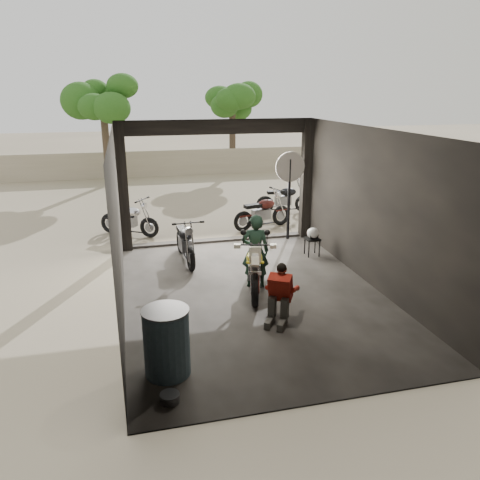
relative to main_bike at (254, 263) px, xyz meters
name	(u,v)px	position (x,y,z in m)	size (l,w,h in m)	color
ground	(253,295)	(-0.06, -0.16, -0.60)	(80.00, 80.00, 0.00)	#7A6D56
garage	(247,226)	(-0.06, 0.39, 0.68)	(7.00, 7.13, 3.20)	#2D2B28
boundary_wall	(175,163)	(-0.06, 13.84, 0.00)	(18.00, 0.30, 1.20)	gray
tree_left	(101,87)	(-3.06, 12.34, 3.39)	(2.20, 2.20, 5.60)	#382B1E
tree_right	(232,97)	(2.74, 13.84, 2.96)	(2.20, 2.20, 5.00)	#382B1E
main_bike	(254,263)	(0.00, 0.00, 0.00)	(0.74, 1.80, 1.20)	beige
left_bike	(185,239)	(-1.12, 2.06, -0.05)	(0.67, 1.62, 1.10)	black
outside_bike_a	(129,217)	(-2.36, 4.51, -0.06)	(0.66, 1.60, 1.08)	black
outside_bike_b	(263,210)	(1.44, 4.30, -0.03)	(0.69, 1.67, 1.13)	#41130F
outside_bike_c	(285,196)	(2.65, 5.86, -0.05)	(0.67, 1.63, 1.10)	black
rider	(255,251)	(0.08, 0.22, 0.17)	(0.56, 0.37, 1.54)	black
mechanic	(279,296)	(0.05, -1.41, -0.09)	(0.52, 0.71, 1.02)	red
stool	(312,241)	(1.94, 1.69, -0.21)	(0.33, 0.33, 0.46)	black
helmet	(313,233)	(1.93, 1.68, -0.01)	(0.28, 0.30, 0.27)	white
oil_drum	(167,343)	(-1.97, -2.50, -0.10)	(0.65, 0.65, 1.01)	#3E5969
sign_post	(290,181)	(1.81, 3.10, 1.00)	(0.79, 0.08, 2.38)	black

